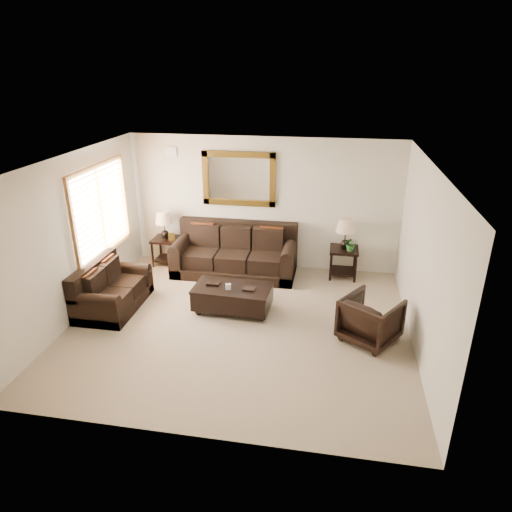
% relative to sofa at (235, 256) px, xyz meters
% --- Properties ---
extents(room, '(5.51, 5.01, 2.71)m').
position_rel_sofa_xyz_m(room, '(0.50, -2.02, 0.99)').
color(room, '#86735C').
rests_on(room, ground).
extents(window, '(0.07, 1.96, 1.66)m').
position_rel_sofa_xyz_m(window, '(-2.20, -1.12, 1.19)').
color(window, white).
rests_on(window, room).
extents(mirror, '(1.50, 0.06, 1.10)m').
position_rel_sofa_xyz_m(mirror, '(0.00, 0.45, 1.49)').
color(mirror, '#462D0E').
rests_on(mirror, room).
extents(air_vent, '(0.25, 0.02, 0.18)m').
position_rel_sofa_xyz_m(air_vent, '(-1.40, 0.46, 1.99)').
color(air_vent, '#999999').
rests_on(air_vent, room).
extents(sofa, '(2.46, 1.06, 1.01)m').
position_rel_sofa_xyz_m(sofa, '(0.00, 0.00, 0.00)').
color(sofa, black).
rests_on(sofa, room).
extents(loveseat, '(0.88, 1.48, 0.83)m').
position_rel_sofa_xyz_m(loveseat, '(-1.84, -1.82, -0.06)').
color(loveseat, black).
rests_on(loveseat, room).
extents(end_table_left, '(0.53, 0.53, 1.17)m').
position_rel_sofa_xyz_m(end_table_left, '(-1.54, 0.18, 0.40)').
color(end_table_left, black).
rests_on(end_table_left, room).
extents(end_table_right, '(0.56, 0.56, 1.23)m').
position_rel_sofa_xyz_m(end_table_right, '(2.18, 0.16, 0.44)').
color(end_table_right, black).
rests_on(end_table_right, room).
extents(coffee_table, '(1.37, 0.79, 0.56)m').
position_rel_sofa_xyz_m(coffee_table, '(0.29, -1.56, -0.08)').
color(coffee_table, black).
rests_on(coffee_table, room).
extents(armchair, '(1.05, 1.03, 0.80)m').
position_rel_sofa_xyz_m(armchair, '(2.59, -2.11, 0.03)').
color(armchair, black).
rests_on(armchair, floor).
extents(potted_plant, '(0.29, 0.31, 0.23)m').
position_rel_sofa_xyz_m(potted_plant, '(2.30, 0.06, 0.36)').
color(potted_plant, '#22551D').
rests_on(potted_plant, end_table_right).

